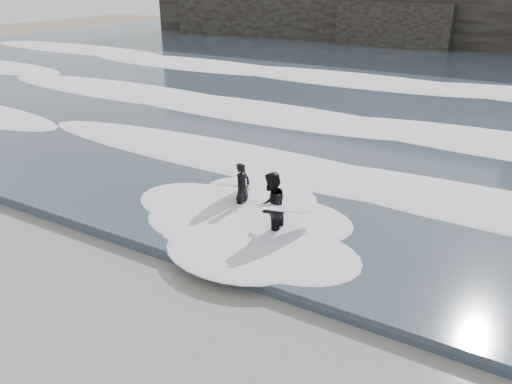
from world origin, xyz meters
TOP-DOWN VIEW (x-y plane):
  - ground at (0.00, 0.00)m, footprint 120.00×120.00m
  - sea at (0.00, 29.00)m, footprint 90.00×52.00m
  - foam_near at (0.00, 9.00)m, footprint 60.00×3.20m
  - foam_mid at (0.00, 16.00)m, footprint 60.00×4.00m
  - foam_far at (0.00, 25.00)m, footprint 60.00×4.80m
  - surfer_left at (-2.14, 6.20)m, footprint 0.90×1.96m
  - surfer_right at (-0.54, 5.21)m, footprint 1.43×1.92m

SIDE VIEW (x-z plane):
  - ground at x=0.00m, z-range 0.00..0.00m
  - sea at x=0.00m, z-range 0.00..0.30m
  - foam_near at x=0.00m, z-range 0.30..0.50m
  - foam_mid at x=0.00m, z-range 0.30..0.54m
  - foam_far at x=0.00m, z-range 0.30..0.60m
  - surfer_left at x=-2.14m, z-range 0.01..1.52m
  - surfer_right at x=-0.54m, z-range 0.01..1.86m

